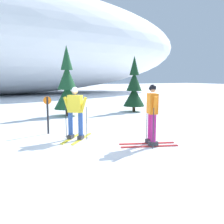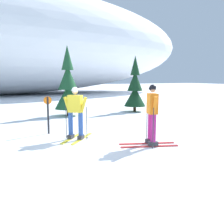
% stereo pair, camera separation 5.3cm
% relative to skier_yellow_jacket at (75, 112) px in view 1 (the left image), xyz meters
% --- Properties ---
extents(ground_plane, '(120.00, 120.00, 0.00)m').
position_rel_skier_yellow_jacket_xyz_m(ground_plane, '(-0.06, -0.86, -0.90)').
color(ground_plane, white).
extents(skier_yellow_jacket, '(1.38, 1.49, 1.70)m').
position_rel_skier_yellow_jacket_xyz_m(skier_yellow_jacket, '(0.00, 0.00, 0.00)').
color(skier_yellow_jacket, gold).
rests_on(skier_yellow_jacket, ground).
extents(skier_orange_jacket, '(1.75, 0.96, 1.80)m').
position_rel_skier_yellow_jacket_xyz_m(skier_orange_jacket, '(1.80, -1.65, 0.05)').
color(skier_orange_jacket, red).
rests_on(skier_orange_jacket, ground).
extents(pine_tree_center_right, '(1.40, 1.40, 3.63)m').
position_rel_skier_yellow_jacket_xyz_m(pine_tree_center_right, '(1.20, 5.04, 0.62)').
color(pine_tree_center_right, '#47301E').
rests_on(pine_tree_center_right, ground).
extents(pine_tree_far_right, '(1.25, 1.25, 3.24)m').
position_rel_skier_yellow_jacket_xyz_m(pine_tree_far_right, '(5.14, 4.87, 0.46)').
color(pine_tree_far_right, '#47301E').
rests_on(pine_tree_far_right, ground).
extents(trail_marker_post, '(0.28, 0.07, 1.34)m').
position_rel_skier_yellow_jacket_xyz_m(trail_marker_post, '(-0.63, 1.23, -0.13)').
color(trail_marker_post, black).
rests_on(trail_marker_post, ground).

